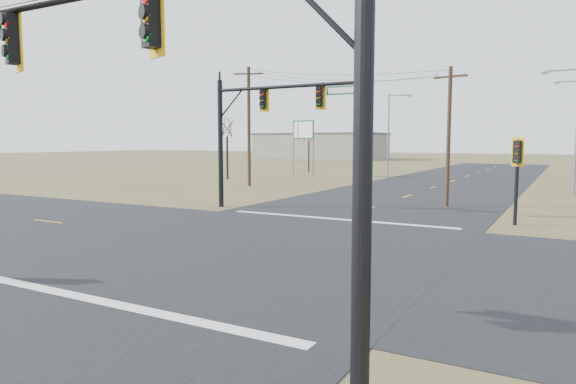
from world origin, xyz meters
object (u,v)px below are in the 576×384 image
object	(u,v)px
mast_arm_far	(262,115)
streetlight_a	(574,124)
mast_arm_near	(168,61)
streetlight_c	(390,132)
bare_tree_a	(227,126)
highway_sign	(303,137)
utility_pole_far	(249,125)
pedestal_signal_ne	(517,160)
utility_pole_near	(449,134)
bare_tree_b	(309,133)

from	to	relation	value
mast_arm_far	streetlight_a	xyz separation A→B (m)	(15.46, 16.77, -0.27)
mast_arm_near	mast_arm_far	size ratio (longest dim) A/B	1.15
mast_arm_far	streetlight_a	distance (m)	22.81
mast_arm_far	streetlight_c	distance (m)	26.30
mast_arm_far	bare_tree_a	size ratio (longest dim) A/B	1.34
highway_sign	utility_pole_far	bearing A→B (deg)	-63.37
pedestal_signal_ne	utility_pole_near	size ratio (longest dim) A/B	0.50
streetlight_a	bare_tree_b	xyz separation A→B (m)	(-29.33, 16.85, -0.15)
bare_tree_a	streetlight_a	bearing A→B (deg)	-3.29
mast_arm_far	utility_pole_near	xyz separation A→B (m)	(8.94, 6.73, -1.02)
streetlight_c	bare_tree_b	xyz separation A→B (m)	(-12.96, 7.34, 0.07)
highway_sign	streetlight_a	world-z (taller)	streetlight_a
utility_pole_near	mast_arm_near	bearing A→B (deg)	-89.54
utility_pole_near	streetlight_a	size ratio (longest dim) A/B	0.91
highway_sign	streetlight_c	distance (m)	10.00
utility_pole_near	streetlight_c	world-z (taller)	streetlight_c
streetlight_a	streetlight_c	world-z (taller)	streetlight_a
utility_pole_near	streetlight_a	xyz separation A→B (m)	(6.52, 10.04, 0.75)
utility_pole_near	mast_arm_far	bearing A→B (deg)	-143.03
mast_arm_near	highway_sign	world-z (taller)	mast_arm_near
mast_arm_near	bare_tree_b	world-z (taller)	mast_arm_near
pedestal_signal_ne	bare_tree_a	size ratio (longest dim) A/B	0.60
utility_pole_near	streetlight_a	world-z (taller)	streetlight_a
utility_pole_near	streetlight_c	xyz separation A→B (m)	(-9.85, 19.55, 0.53)
mast_arm_far	highway_sign	world-z (taller)	mast_arm_far
pedestal_signal_ne	utility_pole_far	bearing A→B (deg)	173.37
highway_sign	bare_tree_b	world-z (taller)	highway_sign
mast_arm_far	bare_tree_a	world-z (taller)	mast_arm_far
bare_tree_b	mast_arm_near	bearing A→B (deg)	-65.89
mast_arm_far	utility_pole_near	world-z (taller)	utility_pole_near
pedestal_signal_ne	bare_tree_b	world-z (taller)	bare_tree_b
mast_arm_near	pedestal_signal_ne	world-z (taller)	mast_arm_near
mast_arm_near	pedestal_signal_ne	size ratio (longest dim) A/B	2.56
pedestal_signal_ne	highway_sign	world-z (taller)	highway_sign
pedestal_signal_ne	streetlight_a	distance (m)	16.08
utility_pole_near	utility_pole_far	world-z (taller)	utility_pole_far
mast_arm_near	mast_arm_far	distance (m)	20.02
mast_arm_near	utility_pole_far	bearing A→B (deg)	141.43
utility_pole_far	streetlight_c	xyz separation A→B (m)	(8.53, 13.21, -0.45)
mast_arm_far	bare_tree_b	xyz separation A→B (m)	(-13.87, 33.63, -0.42)
utility_pole_near	streetlight_c	distance (m)	21.90
utility_pole_near	bare_tree_b	world-z (taller)	utility_pole_near
utility_pole_near	streetlight_a	distance (m)	11.99
utility_pole_near	streetlight_a	bearing A→B (deg)	57.00
mast_arm_far	utility_pole_near	distance (m)	11.24
utility_pole_far	bare_tree_a	distance (m)	8.36
utility_pole_near	highway_sign	distance (m)	27.85
bare_tree_a	mast_arm_far	bearing A→B (deg)	-49.71
highway_sign	streetlight_c	bearing A→B (deg)	20.35
highway_sign	bare_tree_b	bearing A→B (deg)	132.39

